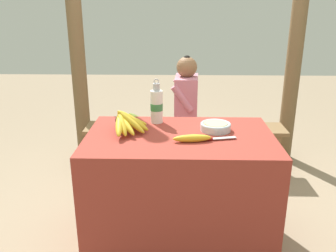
% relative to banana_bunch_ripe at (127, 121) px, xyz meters
% --- Properties ---
extents(ground_plane, '(12.00, 12.00, 0.00)m').
position_rel_banana_bunch_ripe_xyz_m(ground_plane, '(0.34, -0.05, -0.84)').
color(ground_plane, gray).
extents(market_counter, '(1.17, 0.74, 0.77)m').
position_rel_banana_bunch_ripe_xyz_m(market_counter, '(0.34, -0.05, -0.46)').
color(market_counter, maroon).
rests_on(market_counter, ground_plane).
extents(banana_bunch_ripe, '(0.23, 0.39, 0.16)m').
position_rel_banana_bunch_ripe_xyz_m(banana_bunch_ripe, '(0.00, 0.00, 0.00)').
color(banana_bunch_ripe, '#4C381E').
rests_on(banana_bunch_ripe, market_counter).
extents(serving_bowl, '(0.20, 0.20, 0.05)m').
position_rel_banana_bunch_ripe_xyz_m(serving_bowl, '(0.57, 0.03, -0.04)').
color(serving_bowl, silver).
rests_on(serving_bowl, market_counter).
extents(water_bottle, '(0.08, 0.08, 0.30)m').
position_rel_banana_bunch_ripe_xyz_m(water_bottle, '(0.18, 0.19, 0.05)').
color(water_bottle, white).
rests_on(water_bottle, market_counter).
extents(loose_banana_front, '(0.23, 0.07, 0.05)m').
position_rel_banana_bunch_ripe_xyz_m(loose_banana_front, '(0.41, -0.17, -0.05)').
color(loose_banana_front, gold).
rests_on(loose_banana_front, market_counter).
extents(knife, '(0.20, 0.07, 0.02)m').
position_rel_banana_bunch_ripe_xyz_m(knife, '(0.54, -0.14, -0.06)').
color(knife, '#BCBCC1').
rests_on(knife, market_counter).
extents(wooden_bench, '(1.87, 0.32, 0.44)m').
position_rel_banana_bunch_ripe_xyz_m(wooden_bench, '(0.39, 1.04, -0.46)').
color(wooden_bench, brown).
rests_on(wooden_bench, ground_plane).
extents(seated_vendor, '(0.41, 0.40, 1.12)m').
position_rel_banana_bunch_ripe_xyz_m(seated_vendor, '(0.35, 1.01, -0.20)').
color(seated_vendor, '#473828').
rests_on(seated_vendor, ground_plane).
extents(banana_bunch_green, '(0.20, 0.35, 0.15)m').
position_rel_banana_bunch_ripe_xyz_m(banana_bunch_green, '(-0.08, 1.04, -0.33)').
color(banana_bunch_green, '#4C381E').
rests_on(banana_bunch_green, wooden_bench).
extents(support_post_near, '(0.15, 0.15, 2.74)m').
position_rel_banana_bunch_ripe_xyz_m(support_post_near, '(-0.66, 1.37, 0.53)').
color(support_post_near, brown).
rests_on(support_post_near, ground_plane).
extents(support_post_far, '(0.15, 0.15, 2.74)m').
position_rel_banana_bunch_ripe_xyz_m(support_post_far, '(1.45, 1.37, 0.53)').
color(support_post_far, brown).
rests_on(support_post_far, ground_plane).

